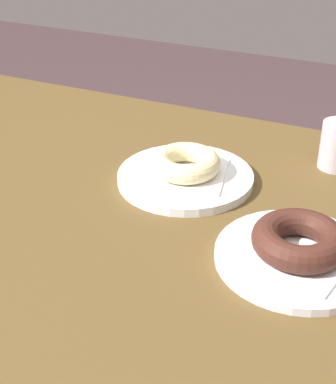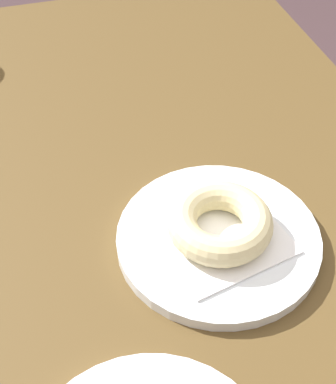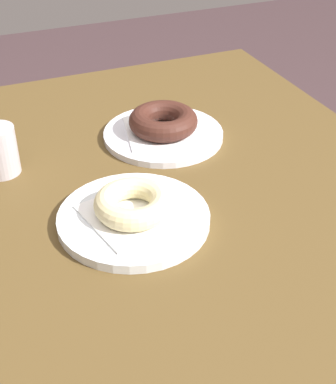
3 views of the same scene
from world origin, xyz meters
TOP-DOWN VIEW (x-y plane):
  - table at (0.00, 0.00)m, footprint 1.11×0.73m
  - plate_sugar_ring at (0.03, 0.09)m, footprint 0.21×0.21m
  - napkin_sugar_ring at (0.03, 0.09)m, footprint 0.14×0.14m
  - donut_sugar_ring at (0.03, 0.09)m, footprint 0.11×0.11m
  - plate_chocolate_ring at (0.23, -0.04)m, footprint 0.20×0.20m
  - napkin_chocolate_ring at (0.23, -0.04)m, footprint 0.15×0.15m
  - donut_chocolate_ring at (0.23, -0.04)m, footprint 0.12×0.12m

SIDE VIEW (x-z plane):
  - table at x=0.00m, z-range 0.26..0.97m
  - plate_chocolate_ring at x=0.23m, z-range 0.71..0.72m
  - plate_sugar_ring at x=0.03m, z-range 0.71..0.72m
  - napkin_chocolate_ring at x=0.23m, z-range 0.72..0.72m
  - napkin_sugar_ring at x=0.03m, z-range 0.72..0.72m
  - donut_chocolate_ring at x=0.23m, z-range 0.72..0.76m
  - donut_sugar_ring at x=0.03m, z-range 0.72..0.75m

